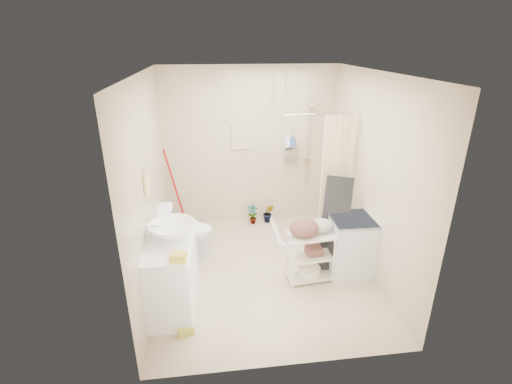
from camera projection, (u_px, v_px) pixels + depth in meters
floor at (264, 271)px, 5.08m from camera, size 3.20×3.20×0.00m
ceiling at (265, 73)px, 4.09m from camera, size 2.80×3.20×0.04m
wall_back at (250, 148)px, 6.05m from camera, size 2.80×0.04×2.60m
wall_front at (292, 250)px, 3.12m from camera, size 2.80×0.04×2.60m
wall_left at (149, 188)px, 4.42m from camera, size 0.04×3.20×2.60m
wall_right at (372, 178)px, 4.75m from camera, size 0.04×3.20×2.60m
vanity at (171, 275)px, 4.25m from camera, size 0.62×1.03×0.88m
sink at (172, 231)px, 4.12m from camera, size 0.64×0.64×0.18m
counter_basket at (178, 257)px, 3.71m from camera, size 0.18×0.15×0.09m
floor_basket at (185, 328)px, 3.98m from camera, size 0.29×0.26×0.13m
toilet at (187, 231)px, 5.32m from camera, size 0.80×0.51×0.78m
mop at (173, 189)px, 5.98m from camera, size 0.15×0.15×1.40m
potted_plant_a at (253, 214)px, 6.33m from camera, size 0.20×0.15×0.35m
potted_plant_b at (268, 213)px, 6.39m from camera, size 0.21×0.18×0.33m
hanging_towel at (241, 136)px, 5.94m from camera, size 0.28×0.03×0.42m
towel_ring at (146, 180)px, 4.17m from camera, size 0.04×0.22×0.34m
tp_holder at (157, 229)px, 4.69m from camera, size 0.08×0.12×0.14m
shower at (308, 171)px, 5.74m from camera, size 1.10×1.10×2.10m
shampoo_bottle_a at (288, 139)px, 5.98m from camera, size 0.13×0.13×0.26m
shampoo_bottle_b at (293, 141)px, 6.03m from camera, size 0.10×0.10×0.17m
washing_machine at (350, 245)px, 4.95m from camera, size 0.55×0.57×0.80m
laundry_rack at (310, 252)px, 4.78m from camera, size 0.60×0.39×0.79m
ironing_board at (335, 223)px, 4.97m from camera, size 0.38×0.12×1.32m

